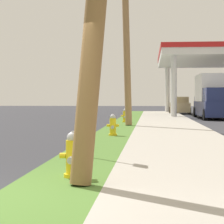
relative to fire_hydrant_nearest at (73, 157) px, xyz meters
name	(u,v)px	position (x,y,z in m)	size (l,w,h in m)	color
grass_verge	(42,203)	(-0.13, -1.53, -0.39)	(1.40, 80.00, 0.12)	#4C752D
fire_hydrant_nearest	(73,157)	(0.00, 0.00, 0.00)	(0.42, 0.38, 0.74)	yellow
fire_hydrant_second	(113,126)	(-0.04, 8.12, 0.00)	(0.42, 0.38, 0.74)	yellow
fire_hydrant_third	(125,116)	(-0.11, 16.77, 0.00)	(0.42, 0.37, 0.74)	yellow
utility_pole_midground	(126,28)	(0.07, 14.35, 4.37)	(0.79, 1.80, 9.23)	#937047
street_sign_post	(91,87)	(-0.02, 2.37, 1.19)	(0.05, 0.36, 2.12)	gray
car_tan_by_near_pump	(180,106)	(3.96, 34.26, 0.28)	(2.11, 4.58, 1.57)	tan
truck_navy_on_apron	(213,97)	(5.63, 24.25, 1.04)	(2.21, 6.43, 3.11)	navy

